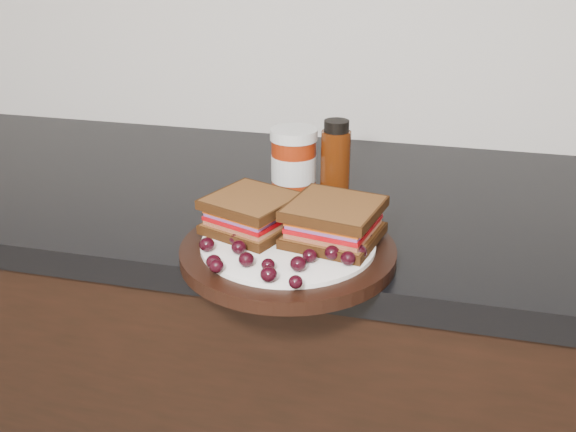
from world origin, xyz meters
name	(u,v)px	position (x,y,z in m)	size (l,w,h in m)	color
base_cabinets	(299,414)	(0.00, 1.70, 0.43)	(3.96, 0.58, 0.86)	black
countertop	(301,201)	(0.00, 1.70, 0.88)	(3.98, 0.60, 0.04)	black
plate	(288,252)	(0.04, 1.46, 0.91)	(0.28, 0.28, 0.02)	black
sandwich_left	(252,213)	(-0.02, 1.48, 0.95)	(0.10, 0.10, 0.05)	brown
sandwich_right	(334,222)	(0.10, 1.48, 0.95)	(0.11, 0.11, 0.05)	brown
grape_0	(207,244)	(-0.05, 1.41, 0.93)	(0.02, 0.02, 0.02)	black
grape_1	(239,247)	(-0.01, 1.41, 0.93)	(0.02, 0.02, 0.02)	black
grape_2	(214,262)	(-0.03, 1.37, 0.93)	(0.02, 0.02, 0.02)	black
grape_3	(216,266)	(-0.02, 1.36, 0.93)	(0.02, 0.02, 0.02)	black
grape_4	(246,260)	(0.01, 1.38, 0.93)	(0.02, 0.02, 0.02)	black
grape_5	(268,265)	(0.04, 1.38, 0.93)	(0.02, 0.02, 0.02)	black
grape_6	(269,274)	(0.04, 1.35, 0.93)	(0.02, 0.02, 0.02)	black
grape_7	(296,282)	(0.08, 1.34, 0.93)	(0.02, 0.02, 0.02)	black
grape_8	(298,264)	(0.07, 1.38, 0.93)	(0.02, 0.02, 0.02)	black
grape_9	(310,256)	(0.08, 1.41, 0.93)	(0.02, 0.02, 0.02)	black
grape_10	(348,258)	(0.12, 1.41, 0.93)	(0.02, 0.02, 0.02)	black
grape_11	(332,253)	(0.10, 1.42, 0.93)	(0.02, 0.02, 0.02)	black
grape_12	(359,252)	(0.13, 1.43, 0.93)	(0.02, 0.02, 0.02)	black
grape_13	(365,238)	(0.14, 1.47, 0.93)	(0.02, 0.02, 0.02)	black
grape_14	(349,232)	(0.11, 1.49, 0.93)	(0.02, 0.02, 0.02)	black
grape_15	(335,232)	(0.10, 1.48, 0.93)	(0.02, 0.02, 0.02)	black
grape_16	(273,212)	(0.00, 1.52, 0.93)	(0.02, 0.02, 0.02)	black
grape_17	(266,216)	(0.00, 1.51, 0.93)	(0.02, 0.02, 0.02)	black
grape_18	(235,215)	(-0.05, 1.50, 0.93)	(0.02, 0.02, 0.02)	black
grape_19	(233,218)	(-0.05, 1.49, 0.93)	(0.02, 0.02, 0.02)	black
grape_20	(244,237)	(-0.02, 1.44, 0.93)	(0.02, 0.02, 0.02)	black
grape_21	(235,239)	(-0.03, 1.43, 0.93)	(0.01, 0.01, 0.01)	black
grape_22	(254,224)	(-0.01, 1.48, 0.93)	(0.02, 0.02, 0.02)	black
grape_23	(235,219)	(-0.04, 1.49, 0.93)	(0.02, 0.02, 0.02)	black
grape_24	(229,227)	(-0.04, 1.46, 0.93)	(0.02, 0.02, 0.02)	black
condiment_jar	(294,163)	(-0.01, 1.67, 0.95)	(0.07, 0.07, 0.11)	maroon
oil_bottle	(335,161)	(0.06, 1.67, 0.96)	(0.05, 0.05, 0.13)	#451A06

